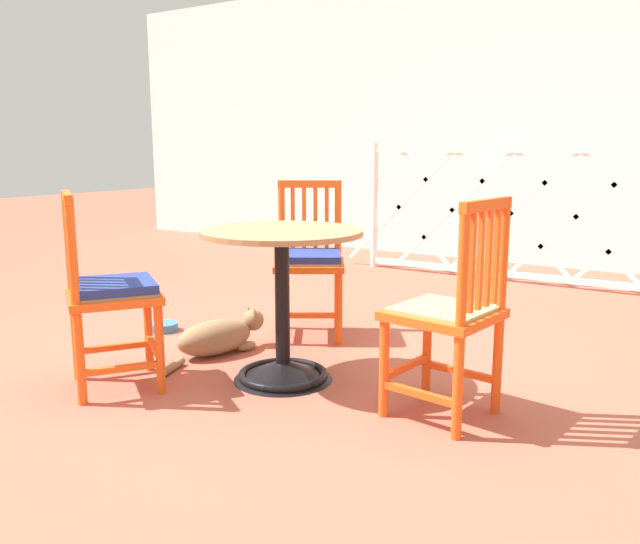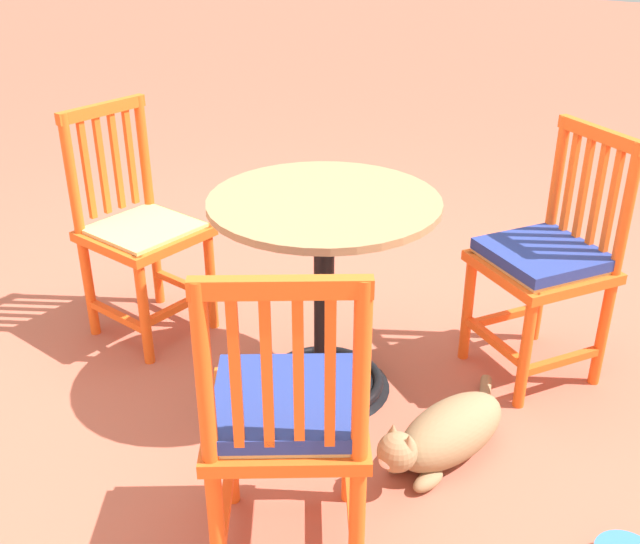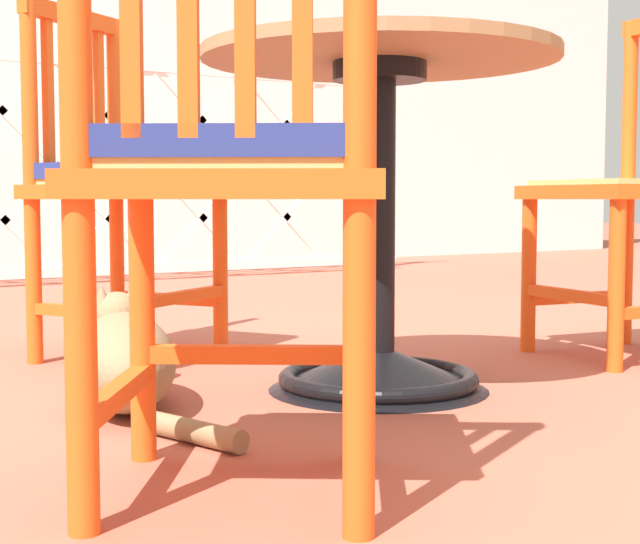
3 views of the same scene
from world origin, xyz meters
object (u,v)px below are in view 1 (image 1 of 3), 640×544
Objects in this scene: pet_water_bowl at (164,327)px; orange_chair_by_planter at (449,315)px; orange_chair_facing_out at (109,294)px; tabby_cat at (221,336)px; orange_chair_at_corner at (309,261)px; cafe_table at (283,322)px.

orange_chair_by_planter is at bearing -7.92° from pet_water_bowl.
orange_chair_facing_out is 1.53m from orange_chair_by_planter.
orange_chair_by_planter is 1.40m from tabby_cat.
orange_chair_at_corner is at bearing 149.17° from orange_chair_by_planter.
cafe_table is 1.18m from pet_water_bowl.
orange_chair_facing_out is 1.03m from pet_water_bowl.
orange_chair_by_planter is (0.83, 0.02, 0.15)m from cafe_table.
orange_chair_at_corner reaches higher than cafe_table.
orange_chair_at_corner is at bearing 114.26° from cafe_table.
orange_chair_facing_out is at bearing -159.78° from orange_chair_by_planter.
cafe_table is at bearing -65.74° from orange_chair_at_corner.
cafe_table is 0.83× the size of orange_chair_facing_out.
pet_water_bowl is (-0.80, -0.41, -0.42)m from orange_chair_at_corner.
orange_chair_at_corner and orange_chair_facing_out have the same top height.
orange_chair_by_planter is (1.44, 0.53, -0.01)m from orange_chair_facing_out.
orange_chair_by_planter reaches higher than pet_water_bowl.
cafe_table reaches higher than pet_water_bowl.
orange_chair_at_corner is at bearing 27.42° from pet_water_bowl.
orange_chair_at_corner and orange_chair_by_planter have the same top height.
orange_chair_by_planter is at bearing -30.83° from orange_chair_at_corner.
orange_chair_by_planter is (1.14, -0.68, -0.01)m from orange_chair_at_corner.
pet_water_bowl is (-1.11, 0.29, -0.26)m from cafe_table.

